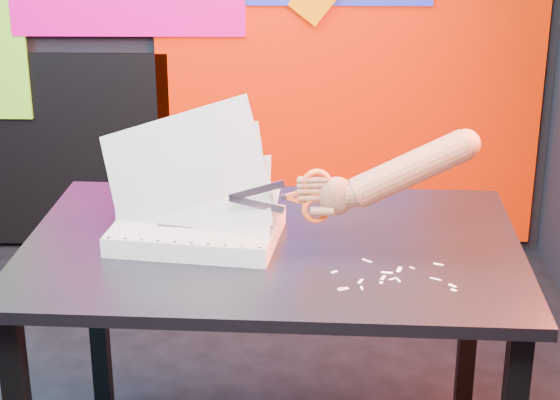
{
  "coord_description": "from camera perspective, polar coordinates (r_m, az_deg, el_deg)",
  "views": [
    {
      "loc": [
        0.43,
        -2.32,
        1.67
      ],
      "look_at": [
        0.39,
        -0.2,
        0.87
      ],
      "focal_mm": 60.0,
      "sensor_mm": 36.0,
      "label": 1
    }
  ],
  "objects": [
    {
      "name": "backdrop",
      "position": [
        3.87,
        -4.57,
        10.04
      ],
      "size": [
        2.88,
        0.05,
        2.08
      ],
      "color": "red",
      "rests_on": "ground"
    },
    {
      "name": "work_table",
      "position": [
        2.36,
        -0.48,
        -4.52
      ],
      "size": [
        1.27,
        0.88,
        0.75
      ],
      "rotation": [
        0.0,
        0.0,
        -0.05
      ],
      "color": "black",
      "rests_on": "ground"
    },
    {
      "name": "printout_stack",
      "position": [
        2.34,
        -5.11,
        -1.62
      ],
      "size": [
        0.48,
        0.35,
        0.37
      ],
      "rotation": [
        0.0,
        0.0,
        -0.14
      ],
      "color": "beige",
      "rests_on": "work_table"
    },
    {
      "name": "scissors",
      "position": [
        2.26,
        1.8,
        0.22
      ],
      "size": [
        0.25,
        0.03,
        0.14
      ],
      "rotation": [
        0.0,
        0.0,
        0.07
      ],
      "color": "#A0A1BA",
      "rests_on": "printout_stack"
    },
    {
      "name": "hand_forearm",
      "position": [
        2.27,
        7.18,
        1.63
      ],
      "size": [
        0.43,
        0.1,
        0.21
      ],
      "rotation": [
        0.0,
        0.0,
        0.07
      ],
      "color": "#A27B59",
      "rests_on": "work_table"
    },
    {
      "name": "paper_clippings",
      "position": [
        2.16,
        6.73,
        -4.68
      ],
      "size": [
        0.28,
        0.17,
        0.0
      ],
      "color": "silver",
      "rests_on": "work_table"
    }
  ]
}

